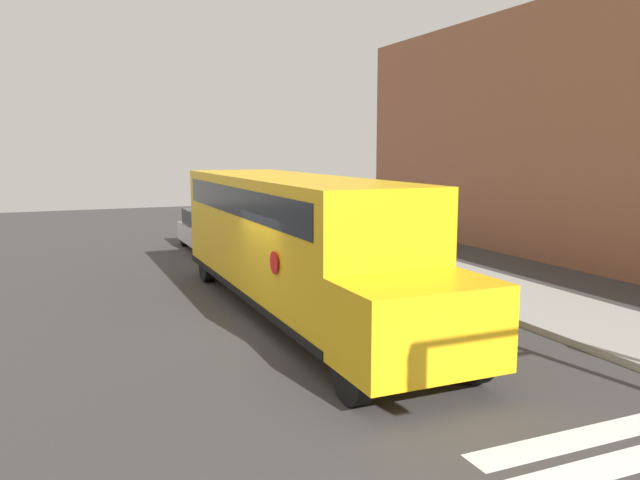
# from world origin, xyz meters

# --- Properties ---
(ground_plane) EXTENTS (60.00, 60.00, 0.00)m
(ground_plane) POSITION_xyz_m (0.00, 0.00, 0.00)
(ground_plane) COLOR #3A3838
(sidewalk_strip) EXTENTS (44.00, 3.00, 0.15)m
(sidewalk_strip) POSITION_xyz_m (0.00, 6.50, 0.07)
(sidewalk_strip) COLOR #9E9E99
(sidewalk_strip) RESTS_ON ground
(school_bus) EXTENTS (11.67, 2.57, 3.19)m
(school_bus) POSITION_xyz_m (-1.42, 0.94, 1.84)
(school_bus) COLOR yellow
(school_bus) RESTS_ON ground
(parked_car) EXTENTS (4.21, 1.85, 1.51)m
(parked_car) POSITION_xyz_m (-11.30, 1.35, 0.75)
(parked_car) COLOR silver
(parked_car) RESTS_ON ground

